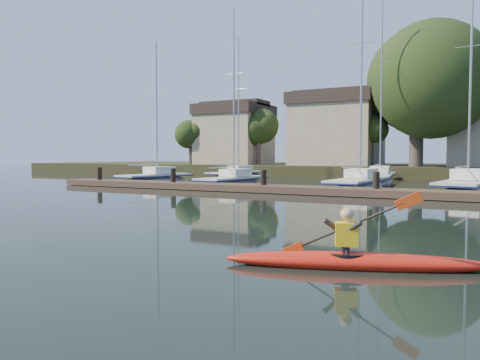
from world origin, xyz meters
The scene contains 10 objects.
ground centered at (0.00, 0.00, 0.00)m, with size 160.00×160.00×0.00m, color black.
kayak centered at (5.74, -0.75, 0.18)m, with size 4.55×2.13×1.48m.
dock centered at (0.00, 14.00, 0.20)m, with size 34.00×2.00×1.80m.
sailboat_0 centered at (-13.95, 18.52, -0.19)m, with size 3.14×7.51×11.55m.
sailboat_1 centered at (-7.14, 17.97, -0.17)m, with size 2.28×7.83×12.68m.
sailboat_2 centered at (0.95, 18.91, -0.18)m, with size 2.43×9.00×14.77m.
sailboat_3 centered at (6.75, 18.79, -0.20)m, with size 3.37×8.61×13.51m.
sailboat_5 centered at (-11.84, 27.27, -0.17)m, with size 3.07×8.28×13.39m.
sailboat_6 centered at (0.38, 27.62, -0.18)m, with size 3.23×9.95×15.54m.
shore centered at (1.61, 40.29, 3.23)m, with size 90.00×25.25×12.75m.
Camera 1 is at (7.81, -8.85, 1.97)m, focal length 35.00 mm.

